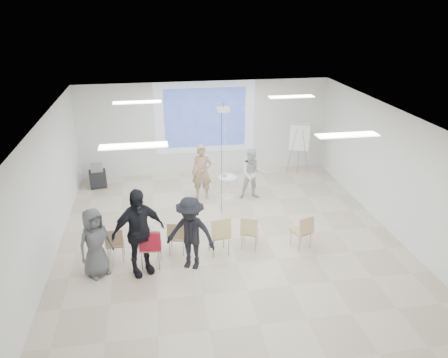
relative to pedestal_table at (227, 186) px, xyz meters
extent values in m
cube|color=beige|center=(-0.36, -2.39, -0.42)|extent=(8.00, 9.00, 0.10)
cube|color=white|center=(-0.36, -2.39, 2.68)|extent=(8.00, 9.00, 0.10)
cube|color=silver|center=(-0.36, 2.16, 1.13)|extent=(8.00, 0.10, 3.00)
cube|color=silver|center=(-4.41, -2.39, 1.13)|extent=(0.10, 9.00, 3.00)
cube|color=silver|center=(3.69, -2.39, 1.13)|extent=(0.10, 9.00, 3.00)
cube|color=silver|center=(-0.36, 2.10, 1.48)|extent=(3.20, 0.01, 2.30)
cube|color=#3452B3|center=(-0.36, 2.08, 1.48)|extent=(2.60, 0.01, 1.90)
cylinder|color=white|center=(0.00, 0.00, -0.34)|extent=(0.41, 0.41, 0.04)
cylinder|color=white|center=(0.00, 0.00, -0.06)|extent=(0.11, 0.11, 0.58)
cylinder|color=white|center=(0.00, 0.00, 0.26)|extent=(0.56, 0.56, 0.04)
cube|color=white|center=(0.04, -0.03, 0.28)|extent=(0.20, 0.15, 0.01)
cube|color=teal|center=(-0.07, 0.06, 0.29)|extent=(0.13, 0.18, 0.01)
imported|color=tan|center=(-0.72, 0.06, 0.54)|extent=(0.76, 0.61, 1.82)
imported|color=silver|center=(0.71, -0.15, 0.46)|extent=(0.83, 0.68, 1.65)
cube|color=white|center=(-0.54, 0.31, 0.83)|extent=(0.07, 0.12, 0.04)
cube|color=silver|center=(0.53, 0.10, 0.74)|extent=(0.05, 0.13, 0.04)
cube|color=tan|center=(-2.98, -2.81, 0.04)|extent=(0.39, 0.39, 0.04)
cube|color=tan|center=(-2.98, -3.00, 0.27)|extent=(0.38, 0.08, 0.36)
cylinder|color=gray|center=(-3.13, -2.97, -0.17)|extent=(0.02, 0.02, 0.40)
cylinder|color=#969A9F|center=(-2.82, -2.97, -0.17)|extent=(0.02, 0.02, 0.40)
cylinder|color=#93959B|center=(-3.13, -2.66, -0.17)|extent=(0.02, 0.02, 0.40)
cylinder|color=gray|center=(-2.82, -2.66, -0.17)|extent=(0.02, 0.02, 0.40)
cube|color=tan|center=(-2.21, -3.19, 0.11)|extent=(0.50, 0.50, 0.04)
cube|color=tan|center=(-2.24, -3.40, 0.38)|extent=(0.45, 0.15, 0.43)
cylinder|color=gray|center=(-2.41, -3.34, -0.13)|extent=(0.03, 0.03, 0.47)
cylinder|color=gray|center=(-2.05, -3.39, -0.13)|extent=(0.03, 0.03, 0.47)
cylinder|color=gray|center=(-2.36, -2.98, -0.13)|extent=(0.03, 0.03, 0.47)
cylinder|color=gray|center=(-2.01, -3.03, -0.13)|extent=(0.03, 0.03, 0.47)
cube|color=tan|center=(-1.62, -2.75, 0.04)|extent=(0.45, 0.45, 0.04)
cube|color=tan|center=(-1.66, -2.93, 0.27)|extent=(0.39, 0.15, 0.36)
cylinder|color=gray|center=(-1.81, -2.87, -0.17)|extent=(0.02, 0.02, 0.40)
cylinder|color=#95979D|center=(-1.50, -2.93, -0.17)|extent=(0.02, 0.02, 0.40)
cylinder|color=gray|center=(-1.74, -2.57, -0.17)|extent=(0.02, 0.02, 0.40)
cylinder|color=gray|center=(-1.44, -2.63, -0.17)|extent=(0.02, 0.02, 0.40)
cube|color=tan|center=(-0.70, -2.91, 0.10)|extent=(0.50, 0.50, 0.04)
cube|color=tan|center=(-0.66, -3.12, 0.36)|extent=(0.45, 0.16, 0.42)
cylinder|color=gray|center=(-0.84, -3.12, -0.14)|extent=(0.03, 0.03, 0.46)
cylinder|color=gray|center=(-0.50, -3.06, -0.14)|extent=(0.03, 0.03, 0.46)
cylinder|color=gray|center=(-0.90, -2.77, -0.14)|extent=(0.03, 0.03, 0.46)
cylinder|color=#92959A|center=(-0.55, -2.71, -0.14)|extent=(0.03, 0.03, 0.46)
cube|color=tan|center=(0.04, -2.80, 0.05)|extent=(0.50, 0.50, 0.04)
cube|color=tan|center=(-0.02, -2.98, 0.28)|extent=(0.39, 0.22, 0.37)
cylinder|color=gray|center=(-0.16, -2.89, -0.16)|extent=(0.03, 0.03, 0.41)
cylinder|color=gray|center=(0.13, -3.01, -0.16)|extent=(0.03, 0.03, 0.41)
cylinder|color=gray|center=(-0.04, -2.60, -0.16)|extent=(0.03, 0.03, 0.41)
cylinder|color=gray|center=(0.25, -2.72, -0.16)|extent=(0.03, 0.03, 0.41)
cube|color=tan|center=(1.21, -2.99, 0.06)|extent=(0.50, 0.50, 0.04)
cube|color=tan|center=(1.27, -3.17, 0.29)|extent=(0.40, 0.21, 0.38)
cylinder|color=gray|center=(1.11, -3.19, -0.16)|extent=(0.03, 0.03, 0.41)
cylinder|color=#94979C|center=(1.41, -3.09, -0.16)|extent=(0.03, 0.03, 0.41)
cylinder|color=gray|center=(1.00, -2.89, -0.16)|extent=(0.03, 0.03, 0.41)
cylinder|color=gray|center=(1.30, -2.79, -0.16)|extent=(0.03, 0.03, 0.41)
cube|color=#B3162C|center=(-2.21, -3.41, 0.35)|extent=(0.44, 0.15, 0.41)
imported|color=black|center=(-1.62, -2.73, 0.07)|extent=(0.34, 0.28, 0.02)
imported|color=black|center=(-2.43, -3.40, 0.73)|extent=(1.47, 1.19, 2.20)
imported|color=black|center=(-1.36, -3.38, 0.56)|extent=(1.37, 1.10, 1.86)
imported|color=#595A5E|center=(-3.32, -3.33, 0.48)|extent=(0.99, 0.93, 1.70)
cylinder|color=gray|center=(2.33, 1.35, 0.44)|extent=(0.22, 0.29, 1.58)
cylinder|color=#96989E|center=(2.74, 1.18, 0.44)|extent=(0.35, 0.07, 1.58)
cylinder|color=gray|center=(2.64, 1.53, 0.44)|extent=(0.16, 0.33, 1.57)
cube|color=white|center=(2.57, 1.37, 0.93)|extent=(0.65, 0.41, 0.88)
cube|color=#96999E|center=(2.59, 1.40, 1.33)|extent=(0.61, 0.30, 0.06)
cube|color=black|center=(-3.77, 1.37, -0.09)|extent=(0.55, 0.46, 0.50)
cube|color=gray|center=(-3.77, 1.37, 0.27)|extent=(0.38, 0.34, 0.22)
cylinder|color=black|center=(-3.95, 1.20, -0.34)|extent=(0.07, 0.07, 0.06)
cylinder|color=black|center=(-3.55, 1.25, -0.34)|extent=(0.07, 0.07, 0.06)
cylinder|color=black|center=(-3.99, 1.49, -0.34)|extent=(0.07, 0.07, 0.06)
cylinder|color=black|center=(-3.59, 1.55, -0.34)|extent=(0.07, 0.07, 0.06)
cube|color=white|center=(-0.26, -0.89, 2.45)|extent=(0.30, 0.25, 0.10)
cylinder|color=gray|center=(-0.26, -0.89, 2.56)|extent=(0.04, 0.04, 0.14)
cylinder|color=black|center=(-0.32, -0.97, 1.02)|extent=(0.01, 0.01, 2.77)
cylinder|color=white|center=(-0.22, -0.99, 1.02)|extent=(0.01, 0.01, 2.77)
cube|color=white|center=(-2.36, -0.39, 2.60)|extent=(1.20, 0.30, 0.02)
cube|color=white|center=(1.64, -0.39, 2.60)|extent=(1.20, 0.30, 0.02)
cube|color=white|center=(-2.36, -3.89, 2.60)|extent=(1.20, 0.30, 0.02)
cube|color=white|center=(1.64, -3.89, 2.60)|extent=(1.20, 0.30, 0.02)
camera|label=1|loc=(-1.98, -11.37, 5.03)|focal=35.00mm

